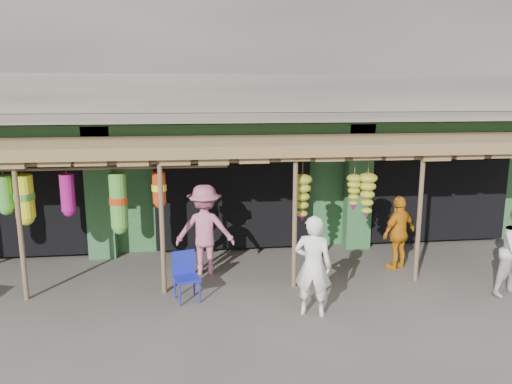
{
  "coord_description": "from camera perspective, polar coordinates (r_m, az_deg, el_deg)",
  "views": [
    {
      "loc": [
        -0.88,
        -9.24,
        3.8
      ],
      "look_at": [
        0.4,
        1.0,
        1.66
      ],
      "focal_mm": 35.0,
      "sensor_mm": 36.0,
      "label": 1
    }
  ],
  "objects": [
    {
      "name": "building",
      "position": [
        14.14,
        -3.62,
        9.97
      ],
      "size": [
        16.4,
        6.8,
        7.0
      ],
      "color": "gray",
      "rests_on": "ground"
    },
    {
      "name": "person_shopper",
      "position": [
        10.38,
        -5.86,
        -4.31
      ],
      "size": [
        1.28,
        0.81,
        1.89
      ],
      "primitive_type": "imported",
      "rotation": [
        0.0,
        0.0,
        3.05
      ],
      "color": "#C46783",
      "rests_on": "ground"
    },
    {
      "name": "awning",
      "position": [
        10.14,
        -2.91,
        4.79
      ],
      "size": [
        14.0,
        2.7,
        2.79
      ],
      "color": "brown",
      "rests_on": "ground"
    },
    {
      "name": "ground",
      "position": [
        10.03,
        -1.61,
        -10.53
      ],
      "size": [
        80.0,
        80.0,
        0.0
      ],
      "primitive_type": "plane",
      "color": "#514C47",
      "rests_on": "ground"
    },
    {
      "name": "blue_chair",
      "position": [
        9.3,
        -8.06,
        -9.17
      ],
      "size": [
        0.53,
        0.54,
        0.9
      ],
      "rotation": [
        0.0,
        0.0,
        0.28
      ],
      "color": "#1921A6",
      "rests_on": "ground"
    },
    {
      "name": "person_vendor",
      "position": [
        11.04,
        16.01,
        -4.51
      ],
      "size": [
        1.01,
        0.78,
        1.59
      ],
      "primitive_type": "imported",
      "rotation": [
        0.0,
        0.0,
        3.63
      ],
      "color": "orange",
      "rests_on": "ground"
    },
    {
      "name": "person_front",
      "position": [
        8.54,
        6.52,
        -8.38
      ],
      "size": [
        0.74,
        0.62,
        1.75
      ],
      "primitive_type": "imported",
      "rotation": [
        0.0,
        0.0,
        2.77
      ],
      "color": "white",
      "rests_on": "ground"
    }
  ]
}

